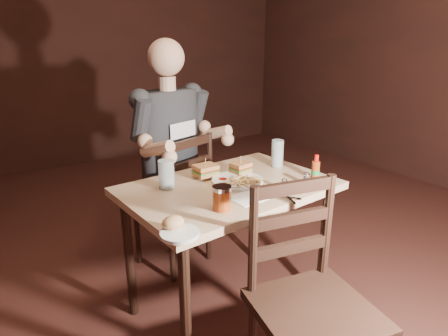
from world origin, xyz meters
TOP-DOWN VIEW (x-y plane):
  - room_shell at (0.00, 0.00)m, footprint 7.00×7.00m
  - main_table at (-0.05, 0.13)m, footprint 1.13×0.79m
  - chair_far at (-0.09, 0.75)m, footprint 0.55×0.58m
  - chair_near at (-0.13, -0.58)m, footprint 0.54×0.57m
  - diner at (-0.07, 0.70)m, footprint 0.70×0.62m
  - dinner_plate at (0.01, 0.13)m, footprint 0.28×0.28m
  - sandwich_left at (-0.09, 0.29)m, footprint 0.12×0.10m
  - sandwich_right at (0.09, 0.21)m, footprint 0.11×0.10m
  - fries_pile at (-0.01, 0.07)m, footprint 0.25×0.18m
  - ketchup_dollop at (-0.06, 0.17)m, footprint 0.05×0.05m
  - glass_left at (-0.34, 0.27)m, footprint 0.09×0.09m
  - glass_right at (0.37, 0.22)m, footprint 0.08×0.08m
  - hot_sauce at (0.39, -0.07)m, footprint 0.05×0.05m
  - salt_shaker at (0.14, -0.09)m, footprint 0.03×0.03m
  - pepper_shaker at (0.29, -0.10)m, footprint 0.04×0.04m
  - syrup_dispenser at (-0.25, -0.11)m, footprint 0.09×0.09m
  - napkin at (-0.08, -0.07)m, footprint 0.17×0.16m
  - knife at (0.06, -0.15)m, footprint 0.13×0.19m
  - fork at (0.08, -0.18)m, footprint 0.06×0.16m
  - side_plate at (-0.52, -0.22)m, footprint 0.16×0.16m
  - bread_roll at (-0.53, -0.17)m, footprint 0.10×0.08m

SIDE VIEW (x-z plane):
  - chair_far at x=-0.09m, z-range 0.00..0.93m
  - chair_near at x=-0.13m, z-range 0.00..0.96m
  - main_table at x=-0.05m, z-range 0.29..1.06m
  - napkin at x=-0.08m, z-range 0.77..0.77m
  - side_plate at x=-0.52m, z-range 0.77..0.78m
  - fork at x=0.08m, z-range 0.77..0.78m
  - knife at x=0.06m, z-range 0.77..0.78m
  - dinner_plate at x=0.01m, z-range 0.77..0.79m
  - ketchup_dollop at x=-0.06m, z-range 0.79..0.80m
  - salt_shaker at x=0.14m, z-range 0.77..0.83m
  - pepper_shaker at x=0.29m, z-range 0.77..0.83m
  - fries_pile at x=-0.01m, z-range 0.79..0.82m
  - bread_roll at x=-0.53m, z-range 0.78..0.84m
  - syrup_dispenser at x=-0.25m, z-range 0.77..0.88m
  - sandwich_right at x=0.09m, z-range 0.79..0.88m
  - sandwich_left at x=-0.09m, z-range 0.79..0.89m
  - hot_sauce at x=0.39m, z-range 0.77..0.91m
  - glass_left at x=-0.34m, z-range 0.77..0.92m
  - glass_right at x=0.37m, z-range 0.77..0.93m
  - diner at x=-0.07m, z-range 0.48..1.51m
  - room_shell at x=0.00m, z-range -2.10..4.90m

